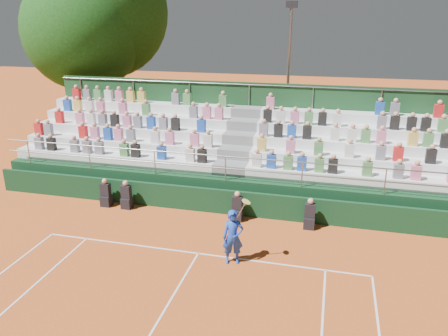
% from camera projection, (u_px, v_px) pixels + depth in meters
% --- Properties ---
extents(ground, '(90.00, 90.00, 0.00)m').
position_uv_depth(ground, '(198.00, 254.00, 14.40)').
color(ground, '#C45520').
rests_on(ground, ground).
extents(courtside_wall, '(20.00, 0.15, 1.00)m').
position_uv_depth(courtside_wall, '(222.00, 202.00, 17.16)').
color(courtside_wall, '#0D3219').
rests_on(courtside_wall, ground).
extents(line_officials, '(8.63, 0.40, 1.19)m').
position_uv_depth(line_officials, '(191.00, 204.00, 17.02)').
color(line_officials, black).
rests_on(line_officials, ground).
extents(grandstand, '(20.00, 5.20, 4.40)m').
position_uv_depth(grandstand, '(240.00, 162.00, 19.92)').
color(grandstand, '#0D3219').
rests_on(grandstand, ground).
extents(tennis_player, '(0.91, 0.60, 2.22)m').
position_uv_depth(tennis_player, '(233.00, 237.00, 13.60)').
color(tennis_player, '#1941BD').
rests_on(tennis_player, ground).
extents(tree_west, '(6.92, 6.92, 10.01)m').
position_uv_depth(tree_west, '(83.00, 31.00, 25.35)').
color(tree_west, '#331F12').
rests_on(tree_west, ground).
extents(tree_east, '(7.95, 7.95, 11.57)m').
position_uv_depth(tree_east, '(102.00, 12.00, 26.41)').
color(tree_east, '#331F12').
rests_on(tree_east, ground).
extents(floodlight_mast, '(0.60, 0.25, 8.13)m').
position_uv_depth(floodlight_mast, '(289.00, 66.00, 24.12)').
color(floodlight_mast, gray).
rests_on(floodlight_mast, ground).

